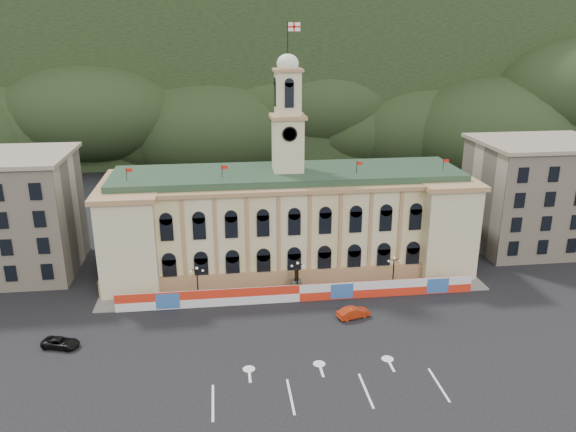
{
  "coord_description": "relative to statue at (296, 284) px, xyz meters",
  "views": [
    {
      "loc": [
        -10.47,
        -54.69,
        36.21
      ],
      "look_at": [
        -1.23,
        18.0,
        11.64
      ],
      "focal_mm": 35.0,
      "sensor_mm": 36.0,
      "label": 1
    }
  ],
  "objects": [
    {
      "name": "pavement",
      "position": [
        0.0,
        -0.25,
        -1.11
      ],
      "size": [
        56.0,
        5.5,
        0.16
      ],
      "primitive_type": "cube",
      "color": "slate",
      "rests_on": "ground"
    },
    {
      "name": "black_suv",
      "position": [
        -30.0,
        -11.17,
        -0.57
      ],
      "size": [
        4.44,
        5.56,
        1.24
      ],
      "primitive_type": "imported",
      "rotation": [
        0.0,
        0.0,
        1.29
      ],
      "color": "black",
      "rests_on": "ground"
    },
    {
      "name": "lane_markings",
      "position": [
        0.0,
        -23.0,
        -1.18
      ],
      "size": [
        26.0,
        10.0,
        0.02
      ],
      "primitive_type": null,
      "color": "white",
      "rests_on": "ground"
    },
    {
      "name": "lamp_right",
      "position": [
        14.0,
        -1.0,
        1.89
      ],
      "size": [
        1.96,
        0.44,
        5.15
      ],
      "color": "black",
      "rests_on": "ground"
    },
    {
      "name": "side_building_right",
      "position": [
        43.0,
        12.93,
        8.14
      ],
      "size": [
        21.0,
        17.0,
        18.6
      ],
      "color": "#C1B195",
      "rests_on": "ground"
    },
    {
      "name": "city_hall",
      "position": [
        0.0,
        9.63,
        6.66
      ],
      "size": [
        56.2,
        17.6,
        37.1
      ],
      "color": "beige",
      "rests_on": "ground"
    },
    {
      "name": "hill_ridge",
      "position": [
        0.03,
        103.99,
        18.3
      ],
      "size": [
        230.0,
        80.0,
        64.0
      ],
      "color": "black",
      "rests_on": "ground"
    },
    {
      "name": "red_sedan",
      "position": [
        6.39,
        -8.46,
        -0.45
      ],
      "size": [
        3.92,
        5.27,
        1.46
      ],
      "primitive_type": "imported",
      "rotation": [
        0.0,
        0.0,
        1.85
      ],
      "color": "#A3260B",
      "rests_on": "ground"
    },
    {
      "name": "side_building_left",
      "position": [
        -43.0,
        12.93,
        8.14
      ],
      "size": [
        21.0,
        17.0,
        18.6
      ],
      "color": "#C1B195",
      "rests_on": "ground"
    },
    {
      "name": "hoarding_fence",
      "position": [
        0.06,
        -2.93,
        0.06
      ],
      "size": [
        50.0,
        0.44,
        2.5
      ],
      "color": "red",
      "rests_on": "ground"
    },
    {
      "name": "ground",
      "position": [
        0.0,
        -18.0,
        -1.19
      ],
      "size": [
        260.0,
        260.0,
        0.0
      ],
      "primitive_type": "plane",
      "color": "black",
      "rests_on": "ground"
    },
    {
      "name": "statue",
      "position": [
        0.0,
        0.0,
        0.0
      ],
      "size": [
        1.4,
        1.4,
        3.72
      ],
      "color": "#595651",
      "rests_on": "ground"
    },
    {
      "name": "lamp_left",
      "position": [
        -14.0,
        -1.0,
        1.89
      ],
      "size": [
        1.96,
        0.44,
        5.15
      ],
      "color": "black",
      "rests_on": "ground"
    },
    {
      "name": "lamp_center",
      "position": [
        0.0,
        -1.0,
        1.89
      ],
      "size": [
        1.96,
        0.44,
        5.15
      ],
      "color": "black",
      "rests_on": "ground"
    }
  ]
}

